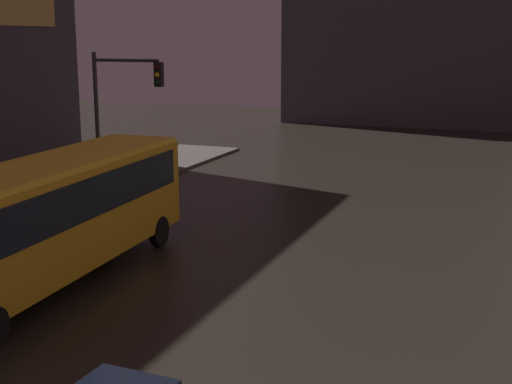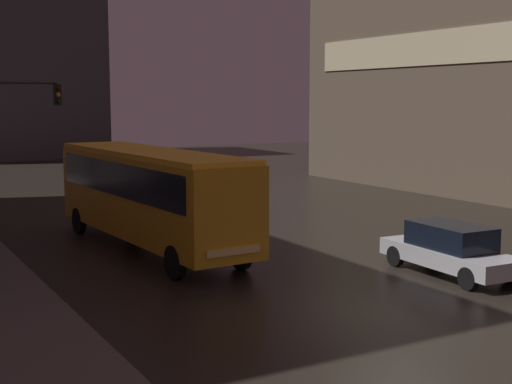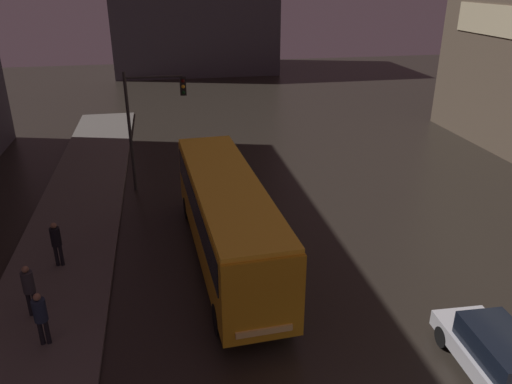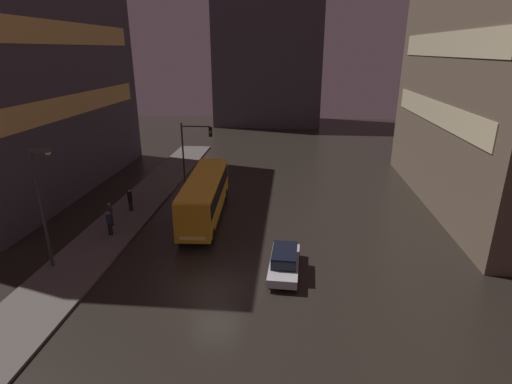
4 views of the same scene
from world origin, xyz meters
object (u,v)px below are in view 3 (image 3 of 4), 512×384
Objects in this scene: bus_near at (227,212)px; pedestrian_far at (56,240)px; pedestrian_mid at (40,314)px; car_taxi at (500,359)px; pedestrian_near at (29,286)px; traffic_light_main at (149,112)px.

pedestrian_far is (-6.39, 0.64, -0.89)m from bus_near.
bus_near is 7.30m from pedestrian_mid.
car_taxi is (6.40, -7.71, -1.35)m from bus_near.
pedestrian_mid is (-6.08, -3.94, -0.89)m from bus_near.
bus_near is at bearing 38.33° from pedestrian_far.
traffic_light_main is at bearing 128.61° from pedestrian_near.
bus_near reaches higher than car_taxi.
pedestrian_near is 3.05m from pedestrian_far.
bus_near is 10.12m from car_taxi.
traffic_light_main reaches higher than pedestrian_near.
pedestrian_far is 0.30× the size of traffic_light_main.
pedestrian_far is at bearing -8.69° from bus_near.
bus_near reaches higher than pedestrian_near.
pedestrian_far is at bearing -116.23° from traffic_light_main.
pedestrian_near is at bearing -52.18° from pedestrian_far.
pedestrian_near is 1.01× the size of pedestrian_far.
pedestrian_far is at bearing 143.24° from pedestrian_near.
pedestrian_far reaches higher than pedestrian_mid.
traffic_light_main is (3.62, 7.34, 2.91)m from pedestrian_far.
car_taxi is 18.49m from traffic_light_main.
pedestrian_far is at bearing -30.78° from car_taxi.
bus_near is at bearing 79.03° from pedestrian_near.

